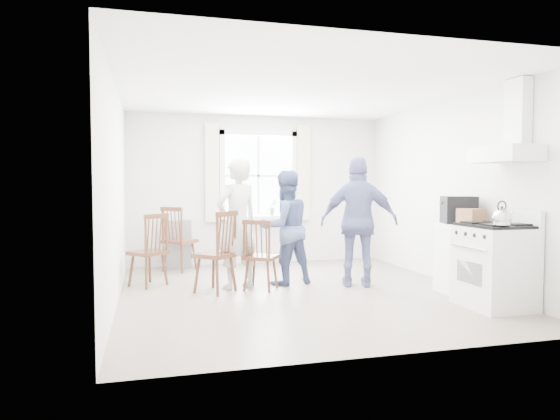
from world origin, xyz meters
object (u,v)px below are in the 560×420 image
object	(u,v)px
stereo_stack	(459,210)
person_mid	(285,228)
person_left	(237,223)
low_cabinet	(462,259)
windsor_chair_a	(153,242)
windsor_chair_b	(258,247)
windsor_chair_c	(222,243)
person_right	(359,222)
gas_stove	(495,265)

from	to	relation	value
stereo_stack	person_mid	size ratio (longest dim) A/B	0.30
person_left	low_cabinet	bearing A→B (deg)	133.35
person_left	person_mid	bearing A→B (deg)	163.79
windsor_chair_a	windsor_chair_b	distance (m)	1.47
stereo_stack	person_mid	world-z (taller)	person_mid
windsor_chair_c	person_right	xyz separation A→B (m)	(1.87, -0.06, 0.24)
windsor_chair_b	person_right	world-z (taller)	person_right
person_mid	windsor_chair_a	bearing A→B (deg)	-21.85
low_cabinet	stereo_stack	xyz separation A→B (m)	(-0.03, 0.06, 0.62)
person_right	low_cabinet	bearing A→B (deg)	164.09
stereo_stack	person_left	world-z (taller)	person_left
person_left	person_mid	xyz separation A→B (m)	(0.69, 0.11, -0.08)
windsor_chair_a	person_right	size ratio (longest dim) A/B	0.57
stereo_stack	person_left	size ratio (longest dim) A/B	0.27
windsor_chair_b	person_left	distance (m)	0.45
windsor_chair_a	person_left	xyz separation A→B (m)	(1.09, -0.39, 0.26)
windsor_chair_c	person_mid	xyz separation A→B (m)	(0.93, 0.35, 0.14)
windsor_chair_b	person_right	distance (m)	1.43
low_cabinet	windsor_chair_a	bearing A→B (deg)	158.94
windsor_chair_b	windsor_chair_c	world-z (taller)	windsor_chair_c
windsor_chair_b	person_right	xyz separation A→B (m)	(1.39, -0.06, 0.31)
low_cabinet	windsor_chair_a	distance (m)	4.08
low_cabinet	person_right	size ratio (longest dim) A/B	0.51
person_left	person_right	size ratio (longest dim) A/B	0.99
windsor_chair_a	person_right	xyz separation A→B (m)	(2.72, -0.69, 0.27)
low_cabinet	stereo_stack	world-z (taller)	stereo_stack
low_cabinet	windsor_chair_c	xyz separation A→B (m)	(-2.95, 0.84, 0.20)
low_cabinet	person_mid	distance (m)	2.37
windsor_chair_a	gas_stove	bearing A→B (deg)	-30.09
windsor_chair_a	person_mid	size ratio (longest dim) A/B	0.64
low_cabinet	gas_stove	bearing A→B (deg)	-95.68
windsor_chair_a	person_mid	xyz separation A→B (m)	(1.79, -0.28, 0.18)
stereo_stack	windsor_chair_b	bearing A→B (deg)	162.40
low_cabinet	stereo_stack	bearing A→B (deg)	115.75
windsor_chair_b	windsor_chair_c	xyz separation A→B (m)	(-0.47, 0.00, 0.07)
low_cabinet	person_mid	size ratio (longest dim) A/B	0.57
windsor_chair_c	person_mid	size ratio (longest dim) A/B	0.67
windsor_chair_c	low_cabinet	bearing A→B (deg)	-15.83
person_mid	windsor_chair_c	bearing A→B (deg)	7.56
gas_stove	windsor_chair_b	xyz separation A→B (m)	(-2.41, 1.54, 0.09)
low_cabinet	person_left	xyz separation A→B (m)	(-2.71, 1.08, 0.43)
low_cabinet	windsor_chair_a	world-z (taller)	windsor_chair_a
low_cabinet	person_right	bearing A→B (deg)	144.52
gas_stove	person_right	bearing A→B (deg)	124.60
stereo_stack	person_right	size ratio (longest dim) A/B	0.27
stereo_stack	windsor_chair_b	xyz separation A→B (m)	(-2.45, 0.78, -0.49)
windsor_chair_b	gas_stove	bearing A→B (deg)	-32.51
stereo_stack	windsor_chair_b	world-z (taller)	stereo_stack
windsor_chair_c	person_mid	bearing A→B (deg)	20.52
windsor_chair_a	windsor_chair_c	distance (m)	1.06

